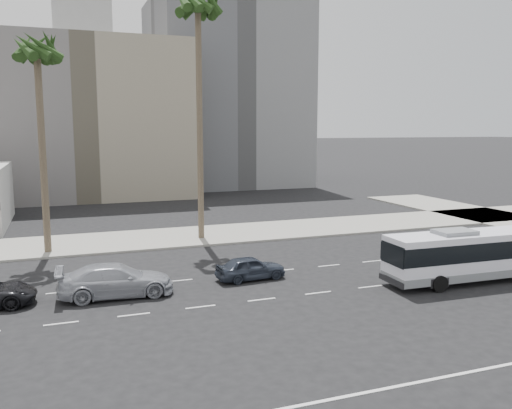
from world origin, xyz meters
name	(u,v)px	position (x,y,z in m)	size (l,w,h in m)	color
ground	(370,287)	(0.00, 0.00, 0.00)	(700.00, 700.00, 0.00)	black
sidewalk_north	(263,231)	(0.00, 15.50, 0.07)	(120.00, 7.00, 0.15)	gray
midrise_beige_west	(82,120)	(-12.00, 45.00, 9.00)	(24.00, 18.00, 18.00)	slate
midrise_gray_center	(224,93)	(8.00, 52.00, 13.00)	(20.00, 20.00, 26.00)	slate
civic_tower	(83,63)	(-2.00, 250.00, 38.83)	(42.00, 42.00, 129.00)	silver
highrise_right	(190,70)	(45.00, 230.00, 35.00)	(26.00, 26.00, 70.00)	#4E555D
highrise_far	(222,87)	(70.00, 260.00, 30.00)	(22.00, 22.00, 60.00)	#4E555D
city_bus	(473,254)	(5.69, -0.95, 1.50)	(10.03, 2.55, 2.86)	white
car_a	(251,268)	(-5.34, 3.45, 0.64)	(3.77, 1.52, 1.29)	#2C3340
car_b	(116,280)	(-12.45, 2.97, 0.80)	(5.50, 2.24, 1.60)	#9C9FA8
palm_near	(198,11)	(-5.25, 14.40, 16.12)	(5.29, 5.29, 17.79)	brown
palm_mid	(37,55)	(-15.72, 13.55, 12.57)	(4.51, 4.51, 13.97)	brown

